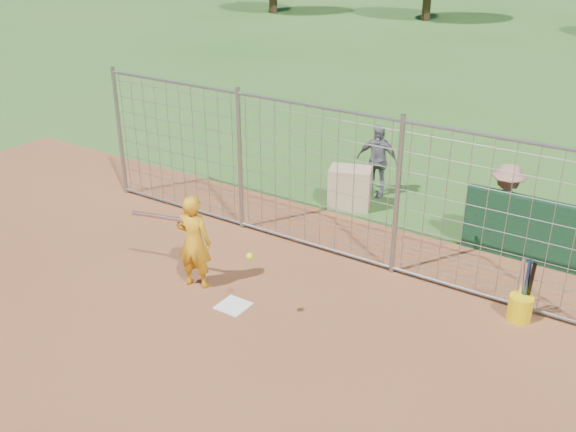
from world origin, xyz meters
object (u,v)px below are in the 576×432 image
Objects in this scene: equipment_bin at (350,188)px; bucket_with_bats at (521,305)px; bystander_b at (377,160)px; batter at (194,242)px; bystander_c at (504,207)px.

equipment_bin is 4.45m from bucket_with_bats.
equipment_bin is (-0.15, -0.83, -0.34)m from bystander_b.
bucket_with_bats is (3.88, -2.16, -0.15)m from equipment_bin.
batter is at bearing -104.02° from bystander_b.
equipment_bin is at bearing -112.49° from batter.
batter reaches higher than bucket_with_bats.
batter reaches higher than bystander_b.
bucket_with_bats is (0.89, -2.01, -0.52)m from bystander_c.
batter is at bearing -158.06° from bucket_with_bats.
bystander_b is 0.91m from equipment_bin.
bystander_c is (3.53, 3.79, 0.02)m from batter.
equipment_bin is (-2.99, 0.15, -0.37)m from bystander_c.
bucket_with_bats is (3.73, -2.99, -0.50)m from bystander_b.
bystander_c is 1.57× the size of bucket_with_bats.
batter is 0.98× the size of bystander_c.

